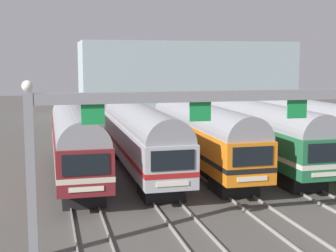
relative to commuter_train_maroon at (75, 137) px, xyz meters
name	(u,v)px	position (x,y,z in m)	size (l,w,h in m)	color
ground_plane	(200,170)	(8.71, 0.01, -2.69)	(160.00, 160.00, 0.00)	#4C4944
track_bed	(151,134)	(8.71, 17.01, -2.61)	(18.92, 70.00, 0.15)	gray
commuter_train_maroon	(75,137)	(0.00, 0.00, 0.00)	(2.88, 18.06, 4.77)	maroon
commuter_train_stainless	(140,134)	(4.35, 0.00, 0.00)	(2.88, 18.06, 5.05)	#B2B5BA
commuter_train_orange	(201,132)	(8.71, 0.00, 0.00)	(2.88, 18.06, 5.05)	orange
commuter_train_green	(258,130)	(13.06, 0.00, 0.00)	(2.88, 18.06, 5.05)	#236B42
commuter_train_yellow	(312,128)	(17.41, 0.00, 0.00)	(2.88, 18.06, 5.05)	gold
catenary_gantry	(297,117)	(8.71, -13.49, 2.59)	(22.65, 0.44, 6.97)	gray
maintenance_building	(187,79)	(17.64, 34.82, 2.46)	(29.96, 10.00, 10.30)	#9EB2B7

